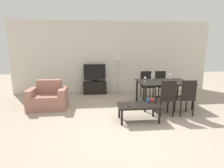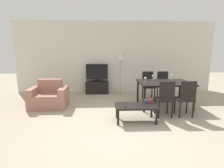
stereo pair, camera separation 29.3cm
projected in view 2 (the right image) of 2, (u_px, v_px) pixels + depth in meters
name	position (u px, v px, depth m)	size (l,w,h in m)	color
ground_plane	(126.00, 131.00, 3.59)	(18.00, 18.00, 0.00)	tan
wall_back	(115.00, 57.00, 6.74)	(7.59, 0.06, 2.70)	silver
armchair	(49.00, 97.00, 5.04)	(1.04, 0.68, 0.79)	#9E6B5B
tv_stand	(97.00, 87.00, 6.67)	(0.86, 0.38, 0.46)	black
tv	(97.00, 73.00, 6.56)	(0.82, 0.29, 0.66)	black
coffee_table	(136.00, 107.00, 4.03)	(0.97, 0.53, 0.39)	black
dining_table	(164.00, 84.00, 5.03)	(1.47, 1.05, 0.73)	black
dining_chair_near	(165.00, 97.00, 4.23)	(0.40, 0.40, 0.92)	black
dining_chair_far	(163.00, 84.00, 5.89)	(0.40, 0.40, 0.92)	black
dining_chair_near_right	(186.00, 97.00, 4.26)	(0.40, 0.40, 0.92)	black
dining_chair_far_left	(148.00, 84.00, 5.87)	(0.40, 0.40, 0.92)	black
floor_lamp	(120.00, 59.00, 6.35)	(0.30, 0.30, 1.55)	gray
remote_primary	(125.00, 106.00, 3.93)	(0.04, 0.15, 0.02)	black
cup_white_near	(150.00, 101.00, 4.18)	(0.09, 0.09, 0.09)	maroon
cup_colored_far	(146.00, 101.00, 4.17)	(0.08, 0.08, 0.08)	navy
wine_glass_left	(172.00, 76.00, 5.44)	(0.07, 0.07, 0.15)	silver
wine_glass_center	(153.00, 76.00, 5.41)	(0.07, 0.07, 0.15)	silver
wine_glass_right	(145.00, 78.00, 4.98)	(0.07, 0.07, 0.15)	silver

